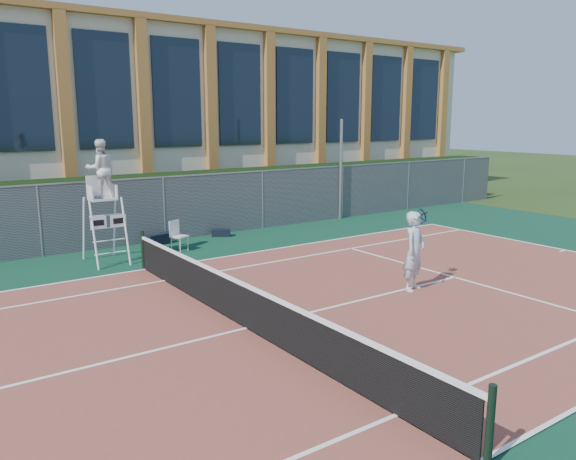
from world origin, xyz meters
TOP-DOWN VIEW (x-y plane):
  - ground at (0.00, 0.00)m, footprint 120.00×120.00m
  - apron at (0.00, 1.00)m, footprint 36.00×20.00m
  - tennis_court at (0.00, 0.00)m, footprint 23.77×10.97m
  - tennis_net at (0.00, 0.00)m, footprint 0.10×11.30m
  - fence at (0.00, 8.80)m, footprint 40.00×0.06m
  - hedge at (0.00, 10.00)m, footprint 40.00×1.40m
  - building at (0.00, 17.95)m, footprint 45.00×10.60m
  - steel_pole at (9.81, 8.70)m, footprint 0.12×0.12m
  - umpire_chair at (-0.61, 7.05)m, footprint 1.01×1.56m
  - plastic_chair at (1.73, 7.18)m, footprint 0.59×0.59m
  - sports_bag_near at (1.58, 8.36)m, footprint 0.90×0.49m
  - sports_bag_far at (3.93, 8.33)m, footprint 0.70×0.59m
  - tennis_player at (4.67, -0.12)m, footprint 1.12×0.80m

SIDE VIEW (x-z plane):
  - ground at x=0.00m, z-range 0.00..0.00m
  - apron at x=0.00m, z-range 0.00..0.01m
  - tennis_court at x=0.00m, z-range 0.01..0.03m
  - sports_bag_far at x=3.93m, z-range 0.01..0.27m
  - sports_bag_near at x=1.58m, z-range 0.01..0.37m
  - tennis_net at x=0.00m, z-range -0.01..1.09m
  - plastic_chair at x=1.73m, z-range 0.10..1.06m
  - tennis_player at x=4.67m, z-range 0.03..1.98m
  - fence at x=0.00m, z-range 0.00..2.20m
  - hedge at x=0.00m, z-range 0.00..2.20m
  - steel_pole at x=9.81m, z-range 0.00..4.15m
  - umpire_chair at x=-0.61m, z-range 0.84..4.47m
  - building at x=0.00m, z-range 0.03..8.26m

